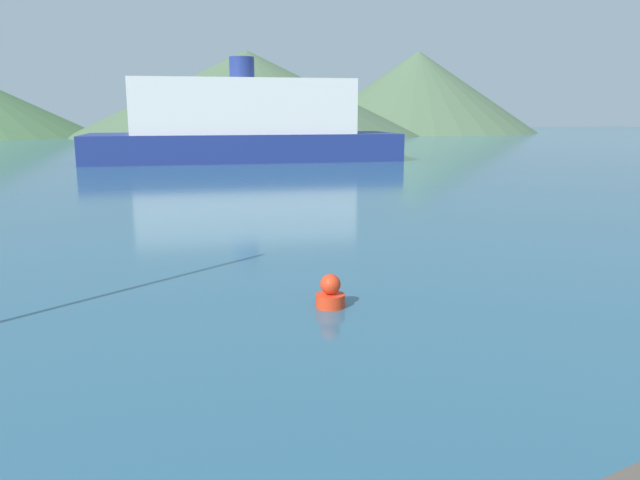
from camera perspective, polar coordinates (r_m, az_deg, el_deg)
The scene contains 4 objects.
ferry_distant at distance 48.08m, azimuth -7.03°, elevation 10.41°, with size 23.96×11.18×7.59m.
buoy_marker at distance 11.90m, azimuth 0.96°, elevation -4.91°, with size 0.56×0.56×0.65m.
hill_east at distance 100.08m, azimuth -6.67°, elevation 13.20°, with size 53.60×53.60×12.82m.
hill_far_east at distance 116.19m, azimuth 8.93°, elevation 13.24°, with size 41.89×41.89×14.09m.
Camera 1 is at (-5.17, 2.92, 3.67)m, focal length 35.00 mm.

